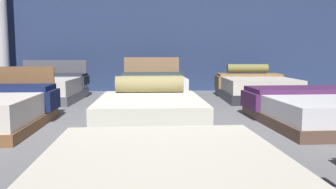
{
  "coord_description": "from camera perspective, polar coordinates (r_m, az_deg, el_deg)",
  "views": [
    {
      "loc": [
        -0.1,
        -4.62,
        1.0
      ],
      "look_at": [
        0.23,
        0.51,
        0.42
      ],
      "focal_mm": 37.33,
      "sensor_mm": 36.0,
      "label": 1
    }
  ],
  "objects": [
    {
      "name": "bed_8",
      "position": [
        8.19,
        14.07,
        1.12
      ],
      "size": [
        1.65,
        2.22,
        0.77
      ],
      "rotation": [
        0.0,
        0.0,
        -0.05
      ],
      "color": "#2A2A30",
      "rests_on": "ground_plane"
    },
    {
      "name": "bed_6",
      "position": [
        8.17,
        -19.8,
        0.93
      ],
      "size": [
        1.75,
        2.16,
        0.87
      ],
      "rotation": [
        0.0,
        0.0,
        -0.04
      ],
      "color": "#55535C",
      "rests_on": "ground_plane"
    },
    {
      "name": "showroom_back_wall",
      "position": [
        9.75,
        -3.16,
        10.89
      ],
      "size": [
        18.0,
        0.06,
        3.5
      ],
      "primitive_type": "cube",
      "color": "navy",
      "rests_on": "ground_plane"
    },
    {
      "name": "bed_5",
      "position": [
        5.49,
        23.04,
        -2.23
      ],
      "size": [
        1.67,
        2.19,
        0.48
      ],
      "rotation": [
        0.0,
        0.0,
        0.02
      ],
      "color": "brown",
      "rests_on": "ground_plane"
    },
    {
      "name": "ground_plane",
      "position": [
        4.73,
        -2.4,
        -5.85
      ],
      "size": [
        18.0,
        18.0,
        0.02
      ],
      "primitive_type": "cube",
      "color": "slate"
    },
    {
      "name": "support_pillar",
      "position": [
        9.98,
        -25.67,
        10.17
      ],
      "size": [
        0.33,
        0.33,
        3.5
      ],
      "primitive_type": "cylinder",
      "color": "silver",
      "rests_on": "ground_plane"
    },
    {
      "name": "bed_7",
      "position": [
        7.84,
        -2.57,
        1.17
      ],
      "size": [
        1.51,
        2.01,
        0.94
      ],
      "rotation": [
        0.0,
        0.0,
        -0.0
      ],
      "color": "#936D4D",
      "rests_on": "ground_plane"
    },
    {
      "name": "bed_4",
      "position": [
        4.79,
        -2.96,
        -2.82
      ],
      "size": [
        1.45,
        1.93,
        0.68
      ],
      "rotation": [
        0.0,
        0.0,
        -0.01
      ],
      "color": "#2D2C32",
      "rests_on": "ground_plane"
    }
  ]
}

